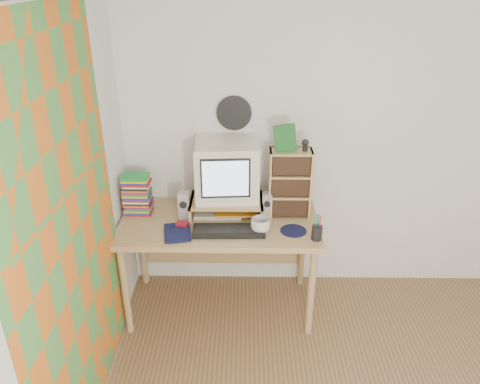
{
  "coord_description": "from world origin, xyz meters",
  "views": [
    {
      "loc": [
        -0.84,
        -1.49,
        2.38
      ],
      "look_at": [
        -0.88,
        1.33,
        1.0
      ],
      "focal_mm": 35.0,
      "sensor_mm": 36.0,
      "label": 1
    }
  ],
  "objects_px": {
    "keyboard": "(229,231)",
    "dvd_stack": "(138,196)",
    "desk": "(220,233)",
    "cd_rack": "(290,183)",
    "crt_monitor": "(227,170)",
    "diary": "(164,232)",
    "mug": "(261,226)"
  },
  "relations": [
    {
      "from": "keyboard",
      "to": "dvd_stack",
      "type": "distance_m",
      "value": 0.73
    },
    {
      "from": "desk",
      "to": "keyboard",
      "type": "relative_size",
      "value": 2.88
    },
    {
      "from": "cd_rack",
      "to": "dvd_stack",
      "type": "bearing_deg",
      "value": 179.87
    },
    {
      "from": "crt_monitor",
      "to": "diary",
      "type": "relative_size",
      "value": 2.0
    },
    {
      "from": "cd_rack",
      "to": "diary",
      "type": "xyz_separation_m",
      "value": [
        -0.85,
        -0.3,
        -0.22
      ]
    },
    {
      "from": "cd_rack",
      "to": "mug",
      "type": "xyz_separation_m",
      "value": [
        -0.21,
        -0.26,
        -0.19
      ]
    },
    {
      "from": "crt_monitor",
      "to": "cd_rack",
      "type": "height_order",
      "value": "crt_monitor"
    },
    {
      "from": "mug",
      "to": "desk",
      "type": "bearing_deg",
      "value": 142.82
    },
    {
      "from": "keyboard",
      "to": "dvd_stack",
      "type": "height_order",
      "value": "dvd_stack"
    },
    {
      "from": "mug",
      "to": "diary",
      "type": "distance_m",
      "value": 0.65
    },
    {
      "from": "dvd_stack",
      "to": "desk",
      "type": "bearing_deg",
      "value": -3.93
    },
    {
      "from": "desk",
      "to": "crt_monitor",
      "type": "bearing_deg",
      "value": 59.93
    },
    {
      "from": "cd_rack",
      "to": "diary",
      "type": "height_order",
      "value": "cd_rack"
    },
    {
      "from": "dvd_stack",
      "to": "diary",
      "type": "xyz_separation_m",
      "value": [
        0.23,
        -0.31,
        -0.11
      ]
    },
    {
      "from": "dvd_stack",
      "to": "diary",
      "type": "relative_size",
      "value": 1.23
    },
    {
      "from": "desk",
      "to": "crt_monitor",
      "type": "xyz_separation_m",
      "value": [
        0.05,
        0.09,
        0.46
      ]
    },
    {
      "from": "mug",
      "to": "diary",
      "type": "bearing_deg",
      "value": -176.3
    },
    {
      "from": "dvd_stack",
      "to": "diary",
      "type": "distance_m",
      "value": 0.4
    },
    {
      "from": "desk",
      "to": "keyboard",
      "type": "height_order",
      "value": "keyboard"
    },
    {
      "from": "desk",
      "to": "mug",
      "type": "relative_size",
      "value": 10.49
    },
    {
      "from": "crt_monitor",
      "to": "keyboard",
      "type": "xyz_separation_m",
      "value": [
        0.03,
        -0.31,
        -0.31
      ]
    },
    {
      "from": "crt_monitor",
      "to": "diary",
      "type": "bearing_deg",
      "value": -143.63
    },
    {
      "from": "desk",
      "to": "dvd_stack",
      "type": "relative_size",
      "value": 5.3
    },
    {
      "from": "desk",
      "to": "crt_monitor",
      "type": "height_order",
      "value": "crt_monitor"
    },
    {
      "from": "keyboard",
      "to": "cd_rack",
      "type": "bearing_deg",
      "value": 31.61
    },
    {
      "from": "diary",
      "to": "mug",
      "type": "bearing_deg",
      "value": -6.12
    },
    {
      "from": "crt_monitor",
      "to": "diary",
      "type": "distance_m",
      "value": 0.61
    },
    {
      "from": "diary",
      "to": "cd_rack",
      "type": "bearing_deg",
      "value": 9.81
    },
    {
      "from": "desk",
      "to": "cd_rack",
      "type": "bearing_deg",
      "value": 5.07
    },
    {
      "from": "mug",
      "to": "diary",
      "type": "height_order",
      "value": "mug"
    },
    {
      "from": "crt_monitor",
      "to": "mug",
      "type": "distance_m",
      "value": 0.47
    },
    {
      "from": "crt_monitor",
      "to": "diary",
      "type": "xyz_separation_m",
      "value": [
        -0.41,
        -0.35,
        -0.3
      ]
    }
  ]
}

